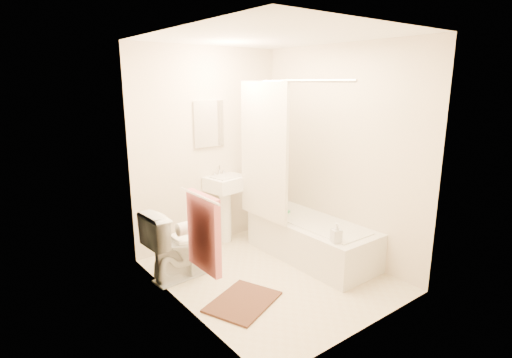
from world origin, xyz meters
TOP-DOWN VIEW (x-y plane):
  - floor at (0.00, 0.00)m, footprint 2.40×2.40m
  - ceiling at (0.00, 0.00)m, footprint 2.40×2.40m
  - wall_back at (0.00, 1.20)m, footprint 2.00×0.02m
  - wall_left at (-1.00, 0.00)m, footprint 0.02×2.40m
  - wall_right at (1.00, 0.00)m, footprint 0.02×2.40m
  - mirror at (0.00, 1.18)m, footprint 0.40×0.03m
  - curtain_rod at (0.30, 0.10)m, footprint 0.03×1.70m
  - shower_curtain at (0.30, 0.50)m, footprint 0.04×0.80m
  - towel_bar at (-0.96, -0.25)m, footprint 0.02×0.60m
  - towel at (-0.93, -0.25)m, footprint 0.06×0.45m
  - toilet_paper at (-0.93, 0.12)m, footprint 0.11×0.12m
  - toilet at (-0.75, 0.54)m, footprint 0.78×0.47m
  - sink at (0.15, 1.06)m, footprint 0.53×0.45m
  - bathtub at (0.66, 0.06)m, footprint 0.68×1.55m
  - bath_mat at (-0.55, -0.27)m, footprint 0.79×0.70m
  - soap_bottle at (0.42, -0.51)m, footprint 0.12×0.12m
  - scrub_brush at (0.61, 0.51)m, footprint 0.12×0.18m

SIDE VIEW (x-z plane):
  - floor at x=0.00m, z-range 0.00..0.00m
  - bath_mat at x=-0.55m, z-range 0.00..0.02m
  - bathtub at x=0.66m, z-range 0.00..0.44m
  - toilet at x=-0.75m, z-range 0.00..0.74m
  - scrub_brush at x=0.61m, z-range 0.44..0.47m
  - sink at x=0.15m, z-range 0.00..0.93m
  - soap_bottle at x=0.42m, z-range 0.44..0.64m
  - toilet_paper at x=-0.93m, z-range 0.64..0.76m
  - towel at x=-0.93m, z-range 0.45..1.11m
  - towel_bar at x=-0.96m, z-range 1.09..1.11m
  - wall_back at x=0.00m, z-range 0.00..2.40m
  - wall_left at x=-1.00m, z-range 0.00..2.40m
  - wall_right at x=1.00m, z-range 0.00..2.40m
  - shower_curtain at x=0.30m, z-range 0.44..2.00m
  - mirror at x=0.00m, z-range 1.23..1.77m
  - curtain_rod at x=0.30m, z-range 1.98..2.02m
  - ceiling at x=0.00m, z-range 2.40..2.40m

